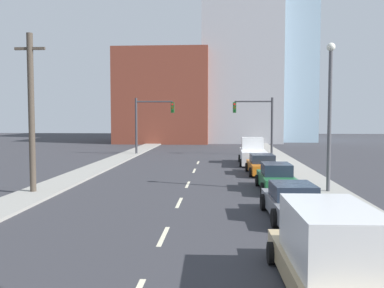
{
  "coord_description": "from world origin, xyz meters",
  "views": [
    {
      "loc": [
        1.92,
        -0.53,
        4.11
      ],
      "look_at": [
        0.01,
        28.56,
        2.2
      ],
      "focal_mm": 40.0,
      "sensor_mm": 36.0,
      "label": 1
    }
  ],
  "objects_px": {
    "sedan_gray": "(293,202)",
    "pickup_truck_white": "(253,154)",
    "traffic_signal_left": "(147,118)",
    "sedan_orange": "(262,165)",
    "street_lamp": "(330,106)",
    "box_truck_tan": "(330,251)",
    "utility_pole_left_mid": "(31,112)",
    "traffic_signal_right": "(261,118)",
    "sedan_green": "(276,178)"
  },
  "relations": [
    {
      "from": "traffic_signal_right",
      "to": "utility_pole_left_mid",
      "type": "xyz_separation_m",
      "value": [
        -14.06,
        -23.08,
        0.42
      ]
    },
    {
      "from": "traffic_signal_right",
      "to": "sedan_green",
      "type": "xyz_separation_m",
      "value": [
        -1.09,
        -21.18,
        -3.22
      ]
    },
    {
      "from": "pickup_truck_white",
      "to": "sedan_gray",
      "type": "bearing_deg",
      "value": -88.68
    },
    {
      "from": "traffic_signal_right",
      "to": "utility_pole_left_mid",
      "type": "relative_size",
      "value": 0.72
    },
    {
      "from": "utility_pole_left_mid",
      "to": "street_lamp",
      "type": "distance_m",
      "value": 15.64
    },
    {
      "from": "traffic_signal_right",
      "to": "box_truck_tan",
      "type": "distance_m",
      "value": 35.05
    },
    {
      "from": "traffic_signal_left",
      "to": "utility_pole_left_mid",
      "type": "bearing_deg",
      "value": -95.36
    },
    {
      "from": "sedan_orange",
      "to": "pickup_truck_white",
      "type": "xyz_separation_m",
      "value": [
        -0.18,
        6.34,
        0.25
      ]
    },
    {
      "from": "traffic_signal_right",
      "to": "utility_pole_left_mid",
      "type": "bearing_deg",
      "value": -121.35
    },
    {
      "from": "sedan_gray",
      "to": "pickup_truck_white",
      "type": "distance_m",
      "value": 19.44
    },
    {
      "from": "traffic_signal_right",
      "to": "box_truck_tan",
      "type": "height_order",
      "value": "traffic_signal_right"
    },
    {
      "from": "traffic_signal_right",
      "to": "sedan_green",
      "type": "distance_m",
      "value": 21.45
    },
    {
      "from": "utility_pole_left_mid",
      "to": "sedan_orange",
      "type": "height_order",
      "value": "utility_pole_left_mid"
    },
    {
      "from": "traffic_signal_left",
      "to": "traffic_signal_right",
      "type": "distance_m",
      "value": 11.89
    },
    {
      "from": "pickup_truck_white",
      "to": "sedan_orange",
      "type": "bearing_deg",
      "value": -87.42
    },
    {
      "from": "traffic_signal_right",
      "to": "street_lamp",
      "type": "distance_m",
      "value": 22.04
    },
    {
      "from": "sedan_gray",
      "to": "sedan_green",
      "type": "relative_size",
      "value": 1.01
    },
    {
      "from": "traffic_signal_left",
      "to": "pickup_truck_white",
      "type": "height_order",
      "value": "traffic_signal_left"
    },
    {
      "from": "sedan_green",
      "to": "pickup_truck_white",
      "type": "bearing_deg",
      "value": 90.77
    },
    {
      "from": "sedan_gray",
      "to": "pickup_truck_white",
      "type": "bearing_deg",
      "value": 87.91
    },
    {
      "from": "box_truck_tan",
      "to": "traffic_signal_right",
      "type": "bearing_deg",
      "value": 85.8
    },
    {
      "from": "utility_pole_left_mid",
      "to": "sedan_green",
      "type": "relative_size",
      "value": 1.78
    },
    {
      "from": "box_truck_tan",
      "to": "sedan_green",
      "type": "distance_m",
      "value": 13.73
    },
    {
      "from": "utility_pole_left_mid",
      "to": "sedan_orange",
      "type": "relative_size",
      "value": 1.8
    },
    {
      "from": "utility_pole_left_mid",
      "to": "pickup_truck_white",
      "type": "bearing_deg",
      "value": 49.56
    },
    {
      "from": "traffic_signal_right",
      "to": "sedan_orange",
      "type": "xyz_separation_m",
      "value": [
        -1.22,
        -14.57,
        -3.25
      ]
    },
    {
      "from": "traffic_signal_left",
      "to": "street_lamp",
      "type": "relative_size",
      "value": 0.76
    },
    {
      "from": "traffic_signal_left",
      "to": "box_truck_tan",
      "type": "height_order",
      "value": "traffic_signal_left"
    },
    {
      "from": "utility_pole_left_mid",
      "to": "box_truck_tan",
      "type": "bearing_deg",
      "value": -43.55
    },
    {
      "from": "utility_pole_left_mid",
      "to": "sedan_green",
      "type": "distance_m",
      "value": 13.6
    },
    {
      "from": "utility_pole_left_mid",
      "to": "pickup_truck_white",
      "type": "distance_m",
      "value": 19.81
    },
    {
      "from": "pickup_truck_white",
      "to": "sedan_green",
      "type": "bearing_deg",
      "value": -87.65
    },
    {
      "from": "street_lamp",
      "to": "box_truck_tan",
      "type": "distance_m",
      "value": 13.8
    },
    {
      "from": "street_lamp",
      "to": "sedan_gray",
      "type": "distance_m",
      "value": 7.49
    },
    {
      "from": "traffic_signal_right",
      "to": "sedan_orange",
      "type": "relative_size",
      "value": 1.29
    },
    {
      "from": "utility_pole_left_mid",
      "to": "pickup_truck_white",
      "type": "xyz_separation_m",
      "value": [
        12.66,
        14.85,
        -3.42
      ]
    },
    {
      "from": "sedan_green",
      "to": "pickup_truck_white",
      "type": "xyz_separation_m",
      "value": [
        -0.31,
        12.95,
        0.22
      ]
    },
    {
      "from": "street_lamp",
      "to": "sedan_orange",
      "type": "relative_size",
      "value": 1.69
    },
    {
      "from": "box_truck_tan",
      "to": "sedan_orange",
      "type": "bearing_deg",
      "value": 87.33
    },
    {
      "from": "traffic_signal_left",
      "to": "sedan_gray",
      "type": "relative_size",
      "value": 1.26
    },
    {
      "from": "box_truck_tan",
      "to": "utility_pole_left_mid",
      "type": "bearing_deg",
      "value": 134.94
    },
    {
      "from": "traffic_signal_left",
      "to": "pickup_truck_white",
      "type": "relative_size",
      "value": 0.98
    },
    {
      "from": "utility_pole_left_mid",
      "to": "sedan_orange",
      "type": "distance_m",
      "value": 15.83
    },
    {
      "from": "utility_pole_left_mid",
      "to": "sedan_gray",
      "type": "height_order",
      "value": "utility_pole_left_mid"
    },
    {
      "from": "street_lamp",
      "to": "utility_pole_left_mid",
      "type": "bearing_deg",
      "value": -175.94
    },
    {
      "from": "traffic_signal_right",
      "to": "street_lamp",
      "type": "bearing_deg",
      "value": -86.0
    },
    {
      "from": "box_truck_tan",
      "to": "sedan_gray",
      "type": "xyz_separation_m",
      "value": [
        0.35,
        7.22,
        -0.3
      ]
    },
    {
      "from": "traffic_signal_left",
      "to": "traffic_signal_right",
      "type": "relative_size",
      "value": 1.0
    },
    {
      "from": "utility_pole_left_mid",
      "to": "street_lamp",
      "type": "bearing_deg",
      "value": 4.06
    },
    {
      "from": "traffic_signal_left",
      "to": "utility_pole_left_mid",
      "type": "height_order",
      "value": "utility_pole_left_mid"
    }
  ]
}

